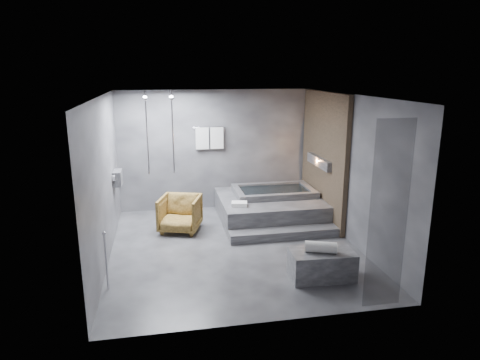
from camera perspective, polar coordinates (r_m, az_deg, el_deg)
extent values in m
plane|color=#2C2C2F|center=(8.13, -0.78, -8.96)|extent=(5.00, 5.00, 0.00)
cube|color=#4A4A4D|center=(7.47, -0.86, 11.16)|extent=(4.50, 5.00, 0.04)
cube|color=#36363B|center=(10.10, -3.26, 4.00)|extent=(4.50, 0.04, 2.80)
cube|color=#36363B|center=(5.33, 3.81, -5.64)|extent=(4.50, 0.04, 2.80)
cube|color=#36363B|center=(7.63, -17.70, -0.10)|extent=(0.04, 5.00, 2.80)
cube|color=#36363B|center=(8.35, 14.58, 1.33)|extent=(0.04, 5.00, 2.80)
cube|color=#82694C|center=(9.45, 11.07, 3.03)|extent=(0.10, 2.40, 2.78)
cube|color=#FF9938|center=(9.44, 10.59, 2.42)|extent=(0.14, 1.20, 0.20)
cube|color=gray|center=(9.05, -15.99, 0.28)|extent=(0.16, 0.42, 0.30)
imported|color=beige|center=(8.96, -15.96, -0.15)|extent=(0.08, 0.08, 0.21)
imported|color=beige|center=(9.16, -15.84, -0.01)|extent=(0.07, 0.07, 0.15)
cylinder|color=silver|center=(9.49, -8.97, 6.24)|extent=(0.04, 0.04, 1.80)
cylinder|color=silver|center=(9.49, -12.31, 6.09)|extent=(0.04, 0.04, 1.80)
cylinder|color=silver|center=(9.93, -4.12, 7.03)|extent=(0.75, 0.02, 0.02)
cube|color=white|center=(9.93, -5.06, 5.55)|extent=(0.30, 0.06, 0.50)
cube|color=white|center=(9.97, -3.11, 5.62)|extent=(0.30, 0.06, 0.50)
cylinder|color=silver|center=(6.80, -17.40, -10.36)|extent=(0.04, 0.04, 0.90)
cube|color=black|center=(6.00, 19.17, -4.62)|extent=(0.55, 0.01, 2.60)
cube|color=#313134|center=(9.57, 3.92, -3.70)|extent=(2.20, 2.00, 0.50)
cube|color=#313134|center=(8.56, 5.89, -7.14)|extent=(2.20, 0.36, 0.18)
cube|color=#38383B|center=(7.06, 10.84, -11.01)|extent=(1.03, 0.60, 0.45)
imported|color=#493212|center=(8.89, -8.00, -4.46)|extent=(1.00, 1.01, 0.74)
cylinder|color=white|center=(6.89, 10.72, -8.78)|extent=(0.52, 0.34, 0.18)
cube|color=white|center=(8.84, -0.10, -3.22)|extent=(0.36, 0.30, 0.09)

